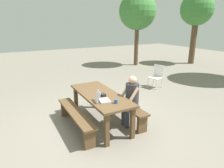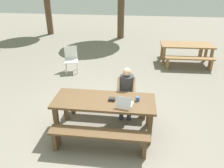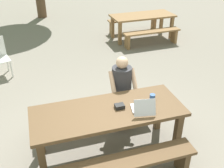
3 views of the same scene
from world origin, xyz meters
name	(u,v)px [view 3 (image 3 of 3)]	position (x,y,z in m)	size (l,w,h in m)	color
ground_plane	(108,152)	(0.00, 0.00, 0.00)	(30.00, 30.00, 0.00)	gray
picnic_table_front	(108,116)	(0.00, 0.00, 0.67)	(2.10, 0.82, 0.78)	brown
bench_near	(123,167)	(0.00, -0.64, 0.35)	(1.91, 0.30, 0.45)	brown
bench_far	(97,110)	(0.00, 0.64, 0.35)	(1.91, 0.30, 0.45)	brown
laptop	(143,108)	(0.44, -0.17, 0.84)	(0.34, 0.36, 0.23)	silver
small_pouch	(120,106)	(0.17, 0.00, 0.81)	(0.13, 0.10, 0.06)	black
coffee_mug	(152,97)	(0.68, 0.05, 0.82)	(0.08, 0.08, 0.09)	#335693
person_seated	(122,87)	(0.42, 0.61, 0.73)	(0.43, 0.42, 1.24)	#333847
picnic_table_mid	(142,18)	(2.45, 4.50, 0.63)	(1.94, 0.90, 0.73)	olive
bench_mid_south	(152,34)	(2.47, 3.83, 0.33)	(1.73, 0.36, 0.44)	olive
bench_mid_north	(133,22)	(2.43, 5.17, 0.33)	(1.73, 0.36, 0.44)	olive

